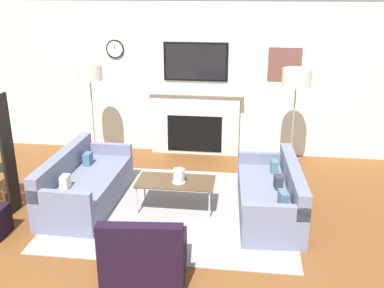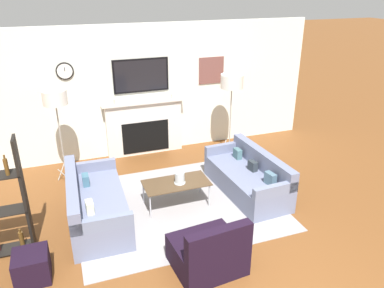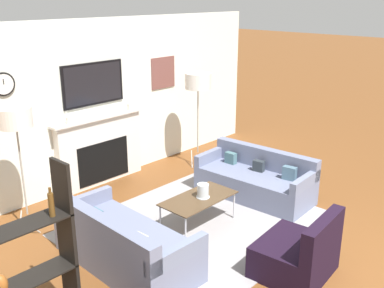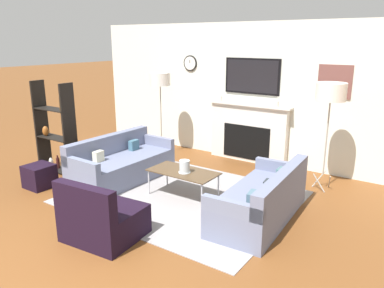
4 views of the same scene
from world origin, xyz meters
name	(u,v)px [view 2 (image 2 of 4)]	position (x,y,z in m)	size (l,w,h in m)	color
fireplace_wall	(142,97)	(0.00, 4.97, 1.22)	(7.59, 0.28, 2.70)	silver
area_rug	(177,205)	(0.00, 2.64, 0.01)	(3.25, 2.69, 0.01)	gray
couch_left	(95,205)	(-1.32, 2.64, 0.28)	(0.87, 1.86, 0.76)	slate
couch_right	(248,178)	(1.32, 2.64, 0.27)	(0.88, 1.85, 0.73)	slate
armchair	(209,252)	(-0.07, 1.06, 0.26)	(0.92, 0.83, 0.79)	black
coffee_table	(176,184)	(0.00, 2.65, 0.39)	(1.07, 0.55, 0.42)	#4C3823
hurricane_candle	(180,178)	(0.05, 2.62, 0.51)	(0.18, 0.18, 0.19)	silver
floor_lamp_left	(55,99)	(-1.69, 4.21, 1.57)	(0.42, 0.42, 1.73)	#9E998E
floor_lamp_right	(232,82)	(1.69, 4.21, 1.58)	(0.46, 0.46, 1.74)	#9E998E
ottoman	(32,266)	(-2.20, 1.64, 0.19)	(0.42, 0.42, 0.38)	black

